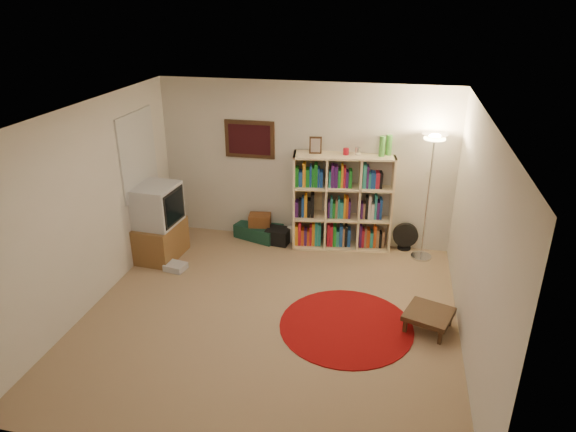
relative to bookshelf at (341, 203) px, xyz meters
name	(u,v)px	position (x,y,z in m)	size (l,w,h in m)	color
room	(265,221)	(-0.65, -2.06, 0.54)	(4.54, 4.54, 2.54)	#9B7C5B
bookshelf	(341,203)	(0.00, 0.00, 0.00)	(1.53, 0.63, 1.78)	#FFE0AA
floor_lamp	(433,157)	(1.26, -0.14, 0.86)	(0.47, 0.47, 1.90)	silver
floor_fan	(405,236)	(1.01, 0.08, -0.50)	(0.39, 0.22, 0.44)	black
tv_stand	(159,223)	(-2.56, -0.93, -0.17)	(0.60, 0.81, 1.13)	brown
dvd_box	(176,267)	(-2.20, -1.27, -0.67)	(0.32, 0.28, 0.09)	silver
suitcase	(259,231)	(-1.32, 0.03, -0.61)	(0.79, 0.64, 0.22)	#153B2C
wicker_basket	(260,220)	(-1.28, -0.01, -0.40)	(0.37, 0.29, 0.19)	brown
duffel_bag	(278,236)	(-0.96, -0.12, -0.60)	(0.38, 0.33, 0.24)	black
paper_towel	(291,234)	(-0.77, -0.01, -0.60)	(0.13, 0.13, 0.25)	silver
red_rug	(346,326)	(0.34, -2.12, -0.71)	(1.59, 1.59, 0.01)	maroon
side_table	(429,315)	(1.29, -1.97, -0.52)	(0.65, 0.65, 0.24)	#341F12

